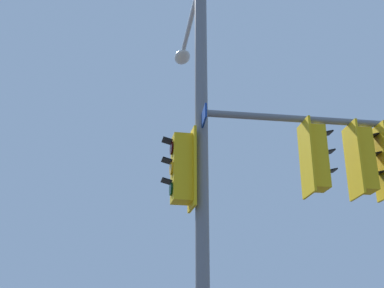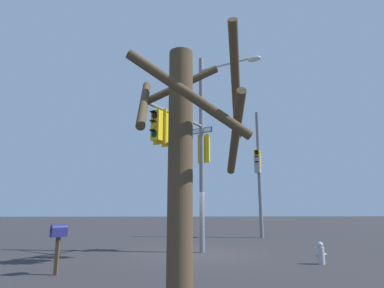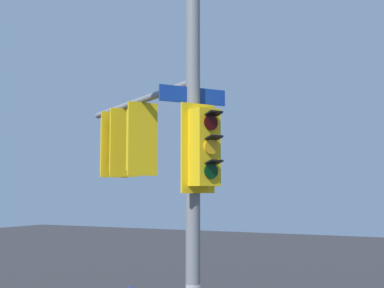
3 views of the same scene
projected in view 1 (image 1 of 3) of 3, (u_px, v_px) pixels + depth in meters
name	position (u px, v px, depth m)	size (l,w,h in m)	color
main_signal_pole_assembly	(266.00, 154.00, 8.38)	(4.79, 4.08, 8.76)	slate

